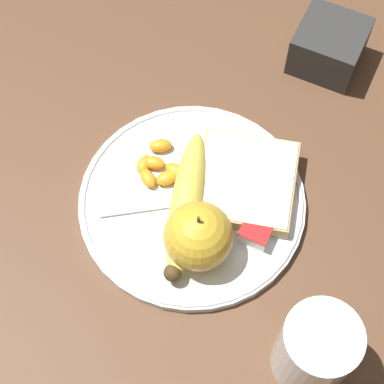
% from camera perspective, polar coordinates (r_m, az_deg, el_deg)
% --- Properties ---
extents(ground_plane, '(3.00, 3.00, 0.00)m').
position_cam_1_polar(ground_plane, '(0.77, 0.00, -1.09)').
color(ground_plane, brown).
extents(plate, '(0.27, 0.27, 0.01)m').
position_cam_1_polar(plate, '(0.77, 0.00, -0.83)').
color(plate, silver).
rests_on(plate, ground_plane).
extents(juice_glass, '(0.08, 0.08, 0.11)m').
position_cam_1_polar(juice_glass, '(0.67, 10.83, -13.68)').
color(juice_glass, silver).
rests_on(juice_glass, ground_plane).
extents(apple, '(0.08, 0.08, 0.09)m').
position_cam_1_polar(apple, '(0.70, 0.55, -3.95)').
color(apple, gold).
rests_on(apple, plate).
extents(banana, '(0.19, 0.09, 0.04)m').
position_cam_1_polar(banana, '(0.74, -0.70, -1.05)').
color(banana, '#E0CC4C').
rests_on(banana, plate).
extents(bread_slice, '(0.15, 0.14, 0.02)m').
position_cam_1_polar(bread_slice, '(0.76, 4.78, 0.94)').
color(bread_slice, tan).
rests_on(bread_slice, plate).
extents(fork, '(0.11, 0.15, 0.00)m').
position_cam_1_polar(fork, '(0.76, -0.73, -0.83)').
color(fork, silver).
rests_on(fork, plate).
extents(jam_packet, '(0.04, 0.03, 0.02)m').
position_cam_1_polar(jam_packet, '(0.74, 5.83, -3.27)').
color(jam_packet, white).
rests_on(jam_packet, plate).
extents(orange_segment_0, '(0.04, 0.04, 0.02)m').
position_cam_1_polar(orange_segment_0, '(0.77, 0.39, 2.41)').
color(orange_segment_0, orange).
rests_on(orange_segment_0, plate).
extents(orange_segment_1, '(0.02, 0.03, 0.02)m').
position_cam_1_polar(orange_segment_1, '(0.77, -1.48, 1.89)').
color(orange_segment_1, orange).
rests_on(orange_segment_1, plate).
extents(orange_segment_2, '(0.02, 0.03, 0.02)m').
position_cam_1_polar(orange_segment_2, '(0.78, -3.43, 2.60)').
color(orange_segment_2, orange).
rests_on(orange_segment_2, plate).
extents(orange_segment_3, '(0.03, 0.03, 0.02)m').
position_cam_1_polar(orange_segment_3, '(0.76, -0.77, 0.82)').
color(orange_segment_3, orange).
rests_on(orange_segment_3, plate).
extents(orange_segment_4, '(0.03, 0.02, 0.01)m').
position_cam_1_polar(orange_segment_4, '(0.78, -4.30, 2.46)').
color(orange_segment_4, orange).
rests_on(orange_segment_4, plate).
extents(orange_segment_5, '(0.03, 0.03, 0.02)m').
position_cam_1_polar(orange_segment_5, '(0.79, -2.83, 4.13)').
color(orange_segment_5, orange).
rests_on(orange_segment_5, plate).
extents(orange_segment_6, '(0.03, 0.03, 0.02)m').
position_cam_1_polar(orange_segment_6, '(0.77, -2.18, 1.28)').
color(orange_segment_6, orange).
rests_on(orange_segment_6, plate).
extents(orange_segment_7, '(0.04, 0.04, 0.02)m').
position_cam_1_polar(orange_segment_7, '(0.75, -0.24, -0.29)').
color(orange_segment_7, orange).
rests_on(orange_segment_7, plate).
extents(orange_segment_8, '(0.03, 0.03, 0.01)m').
position_cam_1_polar(orange_segment_8, '(0.77, 0.18, 1.65)').
color(orange_segment_8, orange).
rests_on(orange_segment_8, plate).
extents(orange_segment_9, '(0.03, 0.03, 0.01)m').
position_cam_1_polar(orange_segment_9, '(0.77, -3.94, 1.21)').
color(orange_segment_9, orange).
rests_on(orange_segment_9, plate).
extents(condiment_caddy, '(0.09, 0.09, 0.06)m').
position_cam_1_polar(condiment_caddy, '(0.89, 12.08, 12.57)').
color(condiment_caddy, '#2D2D2D').
rests_on(condiment_caddy, ground_plane).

